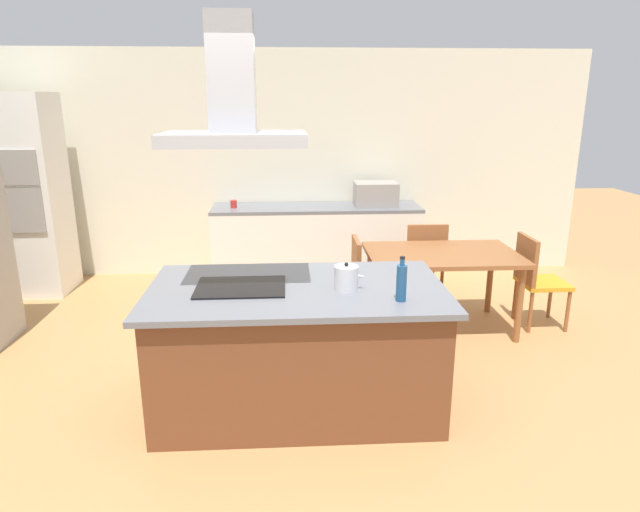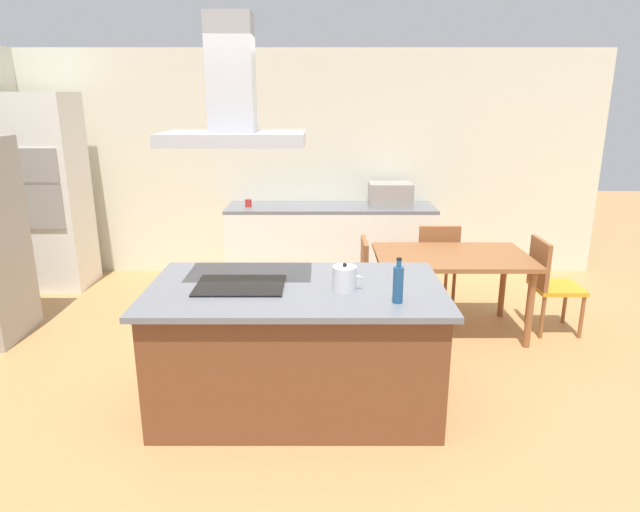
{
  "view_description": "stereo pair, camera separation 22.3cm",
  "coord_description": "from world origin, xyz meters",
  "px_view_note": "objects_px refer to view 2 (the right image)",
  "views": [
    {
      "loc": [
        -0.06,
        -3.54,
        2.14
      ],
      "look_at": [
        0.18,
        0.4,
        1.0
      ],
      "focal_mm": 30.85,
      "sensor_mm": 36.0,
      "label": 1
    },
    {
      "loc": [
        0.16,
        -3.55,
        2.14
      ],
      "look_at": [
        0.18,
        0.4,
        1.0
      ],
      "focal_mm": 30.85,
      "sensor_mm": 36.0,
      "label": 2
    }
  ],
  "objects_px": {
    "range_hood": "(230,104)",
    "wall_oven_stack": "(48,193)",
    "chair_at_left_end": "(350,280)",
    "chair_facing_back_wall": "(434,259)",
    "cooktop": "(238,286)",
    "tea_kettle": "(343,278)",
    "olive_oil_bottle": "(396,284)",
    "countertop_microwave": "(388,195)",
    "dining_table": "(449,263)",
    "coffee_mug_red": "(246,203)",
    "chair_at_right_end": "(546,279)"
  },
  "relations": [
    {
      "from": "tea_kettle",
      "to": "range_hood",
      "type": "xyz_separation_m",
      "value": [
        -0.71,
        0.08,
        1.12
      ]
    },
    {
      "from": "range_hood",
      "to": "wall_oven_stack",
      "type": "bearing_deg",
      "value": 133.6
    },
    {
      "from": "coffee_mug_red",
      "to": "wall_oven_stack",
      "type": "xyz_separation_m",
      "value": [
        -2.22,
        -0.21,
        0.16
      ]
    },
    {
      "from": "chair_at_left_end",
      "to": "chair_facing_back_wall",
      "type": "distance_m",
      "value": 1.13
    },
    {
      "from": "dining_table",
      "to": "cooktop",
      "type": "bearing_deg",
      "value": -143.37
    },
    {
      "from": "olive_oil_bottle",
      "to": "chair_at_right_end",
      "type": "height_order",
      "value": "olive_oil_bottle"
    },
    {
      "from": "tea_kettle",
      "to": "chair_facing_back_wall",
      "type": "bearing_deg",
      "value": 62.83
    },
    {
      "from": "olive_oil_bottle",
      "to": "wall_oven_stack",
      "type": "distance_m",
      "value": 4.62
    },
    {
      "from": "countertop_microwave",
      "to": "chair_facing_back_wall",
      "type": "bearing_deg",
      "value": -66.67
    },
    {
      "from": "wall_oven_stack",
      "to": "chair_at_left_end",
      "type": "relative_size",
      "value": 2.47
    },
    {
      "from": "dining_table",
      "to": "chair_at_right_end",
      "type": "xyz_separation_m",
      "value": [
        0.92,
        0.0,
        -0.16
      ]
    },
    {
      "from": "chair_at_left_end",
      "to": "cooktop",
      "type": "bearing_deg",
      "value": -122.92
    },
    {
      "from": "cooktop",
      "to": "range_hood",
      "type": "height_order",
      "value": "range_hood"
    },
    {
      "from": "tea_kettle",
      "to": "dining_table",
      "type": "xyz_separation_m",
      "value": [
        1.05,
        1.39,
        -0.32
      ]
    },
    {
      "from": "chair_at_left_end",
      "to": "countertop_microwave",
      "type": "bearing_deg",
      "value": 71.46
    },
    {
      "from": "wall_oven_stack",
      "to": "dining_table",
      "type": "height_order",
      "value": "wall_oven_stack"
    },
    {
      "from": "tea_kettle",
      "to": "chair_at_left_end",
      "type": "distance_m",
      "value": 1.47
    },
    {
      "from": "chair_at_right_end",
      "to": "range_hood",
      "type": "height_order",
      "value": "range_hood"
    },
    {
      "from": "tea_kettle",
      "to": "wall_oven_stack",
      "type": "distance_m",
      "value": 4.23
    },
    {
      "from": "tea_kettle",
      "to": "countertop_microwave",
      "type": "bearing_deg",
      "value": 77.33
    },
    {
      "from": "coffee_mug_red",
      "to": "range_hood",
      "type": "height_order",
      "value": "range_hood"
    },
    {
      "from": "tea_kettle",
      "to": "coffee_mug_red",
      "type": "distance_m",
      "value": 3.1
    },
    {
      "from": "olive_oil_bottle",
      "to": "countertop_microwave",
      "type": "height_order",
      "value": "olive_oil_bottle"
    },
    {
      "from": "tea_kettle",
      "to": "chair_at_right_end",
      "type": "bearing_deg",
      "value": 35.18
    },
    {
      "from": "chair_at_left_end",
      "to": "chair_at_right_end",
      "type": "distance_m",
      "value": 1.83
    },
    {
      "from": "dining_table",
      "to": "chair_facing_back_wall",
      "type": "height_order",
      "value": "chair_facing_back_wall"
    },
    {
      "from": "cooktop",
      "to": "chair_facing_back_wall",
      "type": "distance_m",
      "value": 2.68
    },
    {
      "from": "olive_oil_bottle",
      "to": "range_hood",
      "type": "xyz_separation_m",
      "value": [
        -1.03,
        0.31,
        1.08
      ]
    },
    {
      "from": "wall_oven_stack",
      "to": "tea_kettle",
      "type": "bearing_deg",
      "value": -40.13
    },
    {
      "from": "chair_facing_back_wall",
      "to": "coffee_mug_red",
      "type": "bearing_deg",
      "value": 157.05
    },
    {
      "from": "countertop_microwave",
      "to": "chair_at_left_end",
      "type": "bearing_deg",
      "value": -108.54
    },
    {
      "from": "chair_facing_back_wall",
      "to": "chair_at_left_end",
      "type": "bearing_deg",
      "value": -143.99
    },
    {
      "from": "chair_at_right_end",
      "to": "range_hood",
      "type": "xyz_separation_m",
      "value": [
        -2.68,
        -1.31,
        1.59
      ]
    },
    {
      "from": "olive_oil_bottle",
      "to": "coffee_mug_red",
      "type": "relative_size",
      "value": 3.23
    },
    {
      "from": "countertop_microwave",
      "to": "chair_at_right_end",
      "type": "relative_size",
      "value": 0.56
    },
    {
      "from": "dining_table",
      "to": "countertop_microwave",
      "type": "bearing_deg",
      "value": 103.95
    },
    {
      "from": "wall_oven_stack",
      "to": "dining_table",
      "type": "relative_size",
      "value": 1.57
    },
    {
      "from": "chair_facing_back_wall",
      "to": "cooktop",
      "type": "bearing_deg",
      "value": -131.75
    },
    {
      "from": "cooktop",
      "to": "tea_kettle",
      "type": "height_order",
      "value": "tea_kettle"
    },
    {
      "from": "chair_at_left_end",
      "to": "range_hood",
      "type": "relative_size",
      "value": 0.99
    },
    {
      "from": "cooktop",
      "to": "countertop_microwave",
      "type": "relative_size",
      "value": 1.2
    },
    {
      "from": "tea_kettle",
      "to": "chair_facing_back_wall",
      "type": "xyz_separation_m",
      "value": [
        1.05,
        2.05,
        -0.47
      ]
    },
    {
      "from": "tea_kettle",
      "to": "wall_oven_stack",
      "type": "bearing_deg",
      "value": 139.87
    },
    {
      "from": "chair_at_right_end",
      "to": "tea_kettle",
      "type": "bearing_deg",
      "value": -144.82
    },
    {
      "from": "wall_oven_stack",
      "to": "chair_facing_back_wall",
      "type": "distance_m",
      "value": 4.38
    },
    {
      "from": "tea_kettle",
      "to": "range_hood",
      "type": "distance_m",
      "value": 1.33
    },
    {
      "from": "chair_at_left_end",
      "to": "chair_facing_back_wall",
      "type": "relative_size",
      "value": 1.0
    },
    {
      "from": "countertop_microwave",
      "to": "tea_kettle",
      "type": "bearing_deg",
      "value": -102.67
    },
    {
      "from": "tea_kettle",
      "to": "cooktop",
      "type": "bearing_deg",
      "value": 173.86
    },
    {
      "from": "cooktop",
      "to": "coffee_mug_red",
      "type": "xyz_separation_m",
      "value": [
        -0.3,
        2.85,
        0.04
      ]
    }
  ]
}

